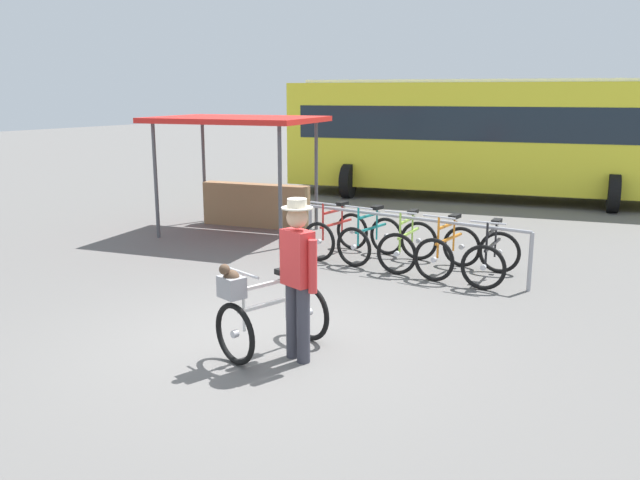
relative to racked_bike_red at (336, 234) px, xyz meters
name	(u,v)px	position (x,y,z in m)	size (l,w,h in m)	color
ground_plane	(263,341)	(1.32, -3.95, -0.37)	(80.00, 80.00, 0.00)	#605E5B
bike_rack_rail	(409,228)	(1.49, -0.28, 0.32)	(3.90, 0.32, 0.88)	#99999E
racked_bike_red	(336,234)	(0.00, 0.00, 0.00)	(0.74, 1.15, 0.97)	black
racked_bike_teal	(371,239)	(0.70, -0.05, 0.00)	(0.76, 1.16, 0.97)	black
racked_bike_lime	(408,245)	(1.40, -0.09, 0.00)	(0.73, 1.13, 0.97)	black
racked_bike_orange	(448,251)	(2.10, -0.14, 0.00)	(0.73, 1.12, 0.97)	black
racked_bike_black	(492,257)	(2.79, -0.19, 0.00)	(0.73, 1.14, 0.97)	black
featured_bicycle	(264,311)	(1.57, -4.25, 0.12)	(0.93, 1.25, 1.09)	black
person_with_featured_bike	(298,273)	(1.96, -4.18, 0.58)	(0.51, 0.32, 1.72)	#383842
bus_distant	(481,132)	(0.04, 7.52, 1.37)	(10.30, 4.70, 3.08)	yellow
market_stall	(246,162)	(-2.60, 0.87, 1.03)	(3.48, 2.84, 2.30)	#4C4C51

